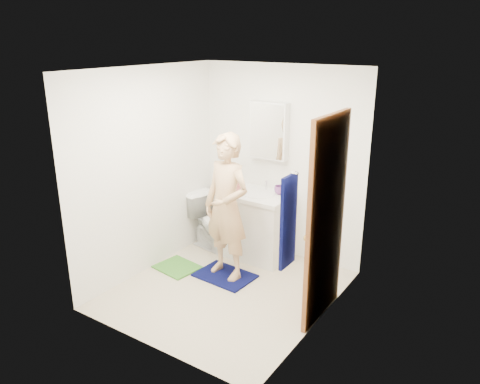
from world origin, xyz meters
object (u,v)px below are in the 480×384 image
Objects in this scene: soap_dispenser at (237,185)px; man at (227,207)px; toilet at (214,222)px; towel at (288,222)px; medicine_cabinet at (269,131)px; vanity_cabinet at (258,227)px; toothbrush_cup at (280,190)px.

soap_dispenser is 0.61m from man.
toilet is 4.15× the size of soap_dispenser.
towel is 1.09× the size of toilet.
toilet is 0.93m from man.
medicine_cabinet is 3.95× the size of soap_dispenser.
vanity_cabinet is 0.56m from toothbrush_cup.
soap_dispenser is at bearing -75.92° from toilet.
vanity_cabinet is 0.80m from man.
toilet is 1.02m from toothbrush_cup.
man reaches higher than vanity_cabinet.
man is at bearing -92.65° from vanity_cabinet.
soap_dispenser is 1.35× the size of toothbrush_cup.
soap_dispenser reaches higher than toilet.
medicine_cabinet reaches higher than man.
medicine_cabinet is at bearing 124.61° from towel.
medicine_cabinet is 0.95× the size of toilet.
soap_dispenser is at bearing -161.29° from vanity_cabinet.
medicine_cabinet is at bearing 156.74° from toothbrush_cup.
man is at bearing 145.25° from towel.
vanity_cabinet is at bearing 96.55° from man.
towel is at bearing -117.60° from toilet.
soap_dispenser is at bearing -130.14° from medicine_cabinet.
towel is at bearing -51.53° from vanity_cabinet.
toilet is at bearing -169.27° from vanity_cabinet.
towel is at bearing -59.32° from toothbrush_cup.
soap_dispenser is (-1.45, 1.40, -0.31)m from towel.
soap_dispenser is 0.10× the size of man.
vanity_cabinet is 1.00× the size of towel.
medicine_cabinet is (0.00, 0.22, 1.20)m from vanity_cabinet.
towel is 1.91m from toothbrush_cup.
man reaches higher than toothbrush_cup.
toilet is 5.59× the size of toothbrush_cup.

